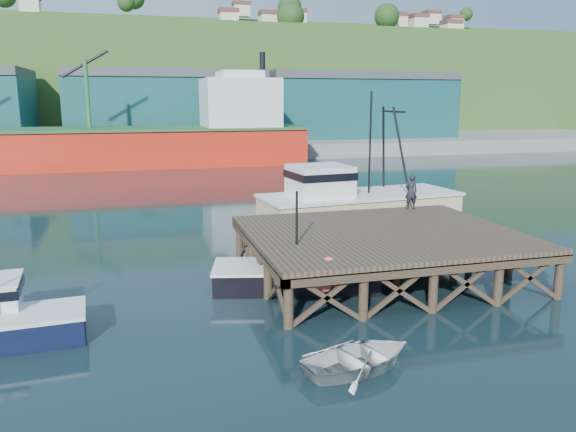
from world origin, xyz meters
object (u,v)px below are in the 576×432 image
object	(u,v)px
boat_black	(296,268)
dinghy	(360,357)
trawler	(356,200)
dockworker	(411,192)

from	to	relation	value
boat_black	dinghy	distance (m)	7.94
dinghy	trawler	bearing A→B (deg)	-36.03
boat_black	trawler	bearing A→B (deg)	69.14
dinghy	boat_black	bearing A→B (deg)	-16.38
dockworker	boat_black	bearing A→B (deg)	39.63
boat_black	dockworker	distance (m)	9.47
dinghy	dockworker	bearing A→B (deg)	-47.15
boat_black	trawler	distance (m)	12.13
boat_black	dockworker	bearing A→B (deg)	44.59
trawler	dinghy	distance (m)	19.31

